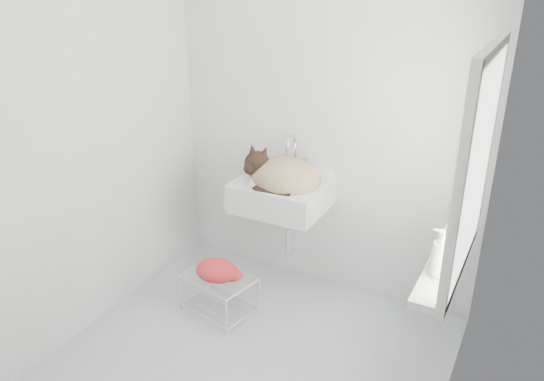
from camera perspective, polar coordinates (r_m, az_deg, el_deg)
The scene contains 15 objects.
floor at distance 3.42m, azimuth -2.09°, elevation -17.14°, with size 2.20×2.00×0.02m, color #AFB4B9.
back_wall at distance 3.63m, azimuth 5.57°, elevation 7.75°, with size 2.20×0.02×2.50m, color white.
right_wall at distance 2.45m, azimuth 20.36°, elevation -1.41°, with size 0.02×2.00×2.50m, color white.
left_wall at distance 3.44m, azimuth -18.57°, elevation 5.76°, with size 0.02×2.00×2.50m, color white.
window_glass at distance 2.60m, azimuth 21.03°, elevation 2.28°, with size 0.01×0.80×1.00m, color white.
window_frame at distance 2.60m, azimuth 20.70°, elevation 2.34°, with size 0.04×0.90×1.10m, color white.
windowsill at distance 2.82m, azimuth 18.02°, elevation -7.33°, with size 0.16×0.88×0.04m, color white.
sink at distance 3.61m, azimuth 1.09°, elevation 1.03°, with size 0.60×0.52×0.24m, color silver.
faucet at distance 3.71m, azimuth 2.36°, elevation 3.96°, with size 0.22×0.15×0.22m, color silver, non-canonical shape.
cat at distance 3.57m, azimuth 1.11°, elevation 1.52°, with size 0.54×0.47×0.32m.
wire_rack at distance 3.71m, azimuth -5.65°, elevation -10.64°, with size 0.45×0.32×0.27m, color silver.
towel at distance 3.61m, azimuth -5.90°, elevation -8.84°, with size 0.29×0.21×0.12m, color #CC3600.
bottle_a at distance 2.67m, azimuth 17.14°, elevation -8.61°, with size 0.08×0.08×0.20m, color white.
bottle_b at distance 2.75m, azimuth 17.53°, elevation -7.72°, with size 0.08×0.08×0.17m, color teal.
bottle_c at distance 2.93m, azimuth 18.38°, elevation -5.79°, with size 0.13×0.13×0.17m, color silver.
Camera 1 is at (1.33, -2.24, 2.21)m, focal length 35.46 mm.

